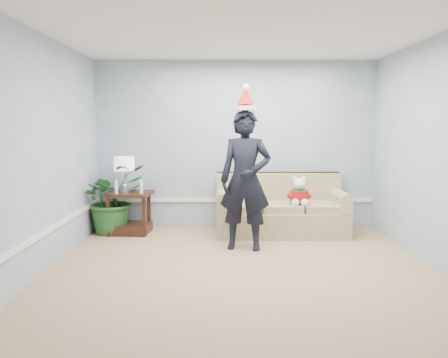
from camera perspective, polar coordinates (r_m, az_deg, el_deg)
name	(u,v)px	position (r m, az deg, el deg)	size (l,w,h in m)	color
room_shell	(243,155)	(4.59, 2.44, 3.09)	(4.54, 5.04, 2.74)	tan
wainscot_trim	(151,217)	(5.95, -9.55, -4.86)	(4.49, 4.99, 0.06)	white
sofa	(280,212)	(6.84, 7.35, -4.32)	(1.98, 0.86, 0.93)	#515729
side_table	(130,217)	(6.95, -12.24, -4.90)	(0.72, 0.63, 0.65)	#381F14
table_lamp	(124,165)	(6.83, -12.91, 1.76)	(0.31, 0.31, 0.55)	silver
candle_pair	(129,187)	(6.69, -12.34, -1.07)	(0.43, 0.05, 0.21)	silver
houseplant	(112,198)	(7.00, -14.39, -2.48)	(0.97, 0.84, 1.08)	#205522
man	(245,180)	(5.84, 2.80, -0.18)	(0.68, 0.45, 1.87)	black
santa_hat	(246,99)	(5.82, 2.86, 10.38)	(0.32, 0.35, 0.35)	white
teddy_bear	(299,194)	(6.62, 9.80, -2.00)	(0.28, 0.31, 0.43)	white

